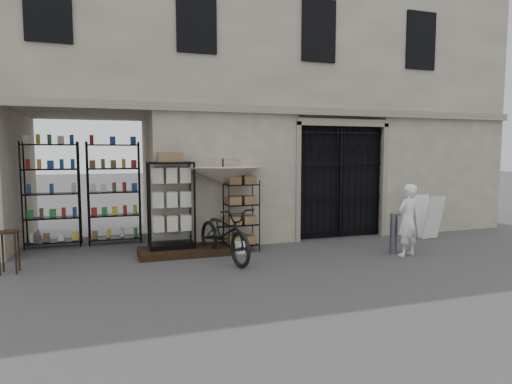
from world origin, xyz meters
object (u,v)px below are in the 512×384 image
object	(u,v)px
wire_rack	(241,216)
market_umbrella	(223,171)
wooden_stool	(9,251)
shopkeeper	(406,256)
easel_sign	(429,217)
white_bucket	(239,247)
bicycle	(224,260)
steel_bollard	(394,233)
display_cabinet	(171,209)

from	to	relation	value
wire_rack	market_umbrella	world-z (taller)	market_umbrella
wooden_stool	shopkeeper	xyz separation A→B (m)	(7.90, -1.18, -0.42)
market_umbrella	easel_sign	xyz separation A→B (m)	(5.38, -0.44, -1.25)
white_bucket	shopkeeper	size ratio (longest dim) A/B	0.17
wire_rack	easel_sign	size ratio (longest dim) A/B	1.46
wire_rack	shopkeeper	xyz separation A→B (m)	(3.28, -1.61, -0.79)
bicycle	steel_bollard	bearing A→B (deg)	-22.04
wooden_stool	shopkeeper	bearing A→B (deg)	-8.47
wire_rack	market_umbrella	distance (m)	1.12
white_bucket	bicycle	size ratio (longest dim) A/B	0.12
shopkeeper	easel_sign	distance (m)	2.29
wire_rack	market_umbrella	bearing A→B (deg)	126.76
display_cabinet	shopkeeper	world-z (taller)	display_cabinet
market_umbrella	shopkeeper	xyz separation A→B (m)	(3.65, -1.82, -1.82)
wire_rack	easel_sign	world-z (taller)	wire_rack
display_cabinet	white_bucket	xyz separation A→B (m)	(1.44, -0.38, -0.87)
white_bucket	market_umbrella	bearing A→B (deg)	118.51
white_bucket	shopkeeper	xyz separation A→B (m)	(3.40, -1.36, -0.13)
shopkeeper	market_umbrella	bearing A→B (deg)	-42.99
bicycle	steel_bollard	world-z (taller)	bicycle
display_cabinet	easel_sign	size ratio (longest dim) A/B	1.85
steel_bollard	display_cabinet	bearing A→B (deg)	163.18
market_umbrella	white_bucket	size ratio (longest dim) A/B	9.50
white_bucket	wire_rack	bearing A→B (deg)	64.08
market_umbrella	shopkeeper	distance (m)	4.46
easel_sign	steel_bollard	bearing A→B (deg)	-155.73
market_umbrella	wooden_stool	distance (m)	4.52
wooden_stool	steel_bollard	world-z (taller)	steel_bollard
steel_bollard	market_umbrella	bearing A→B (deg)	156.83
market_umbrella	shopkeeper	size ratio (longest dim) A/B	1.62
market_umbrella	shopkeeper	world-z (taller)	market_umbrella
steel_bollard	shopkeeper	bearing A→B (deg)	-69.74
display_cabinet	shopkeeper	xyz separation A→B (m)	(4.84, -1.73, -1.00)
bicycle	wooden_stool	size ratio (longest dim) A/B	2.69
market_umbrella	easel_sign	world-z (taller)	market_umbrella
bicycle	steel_bollard	xyz separation A→B (m)	(3.75, -0.57, 0.44)
display_cabinet	wire_rack	distance (m)	1.58
market_umbrella	bicycle	world-z (taller)	market_umbrella
white_bucket	easel_sign	world-z (taller)	easel_sign
white_bucket	display_cabinet	bearing A→B (deg)	165.38
market_umbrella	bicycle	bearing A→B (deg)	-102.88
market_umbrella	easel_sign	size ratio (longest dim) A/B	2.29
shopkeeper	wire_rack	bearing A→B (deg)	-42.62
wire_rack	steel_bollard	distance (m)	3.44
display_cabinet	wooden_stool	bearing A→B (deg)	176.36
display_cabinet	wooden_stool	world-z (taller)	display_cabinet
market_umbrella	wooden_stool	size ratio (longest dim) A/B	3.17
wooden_stool	steel_bollard	xyz separation A→B (m)	(7.78, -0.87, 0.02)
steel_bollard	easel_sign	xyz separation A→B (m)	(1.84, 1.07, 0.13)
display_cabinet	easel_sign	world-z (taller)	display_cabinet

